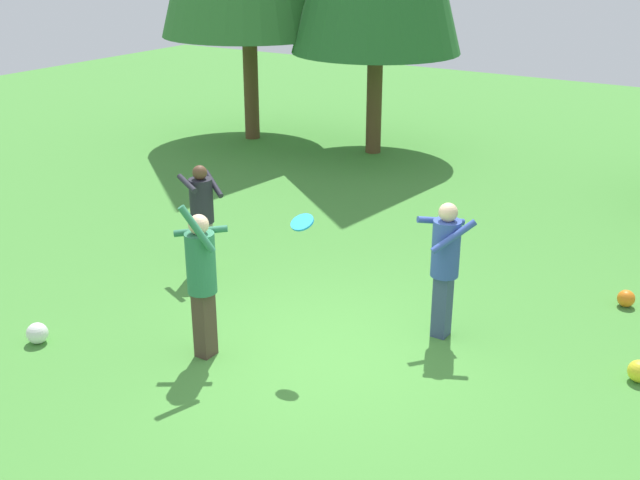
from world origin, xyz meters
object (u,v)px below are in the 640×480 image
object	(u,v)px
ball_yellow	(639,371)
ball_white	(37,333)
person_catcher	(445,259)
person_bystander	(202,209)
frisbee	(302,222)
ball_orange	(626,298)
person_thrower	(202,273)

from	to	relation	value
ball_yellow	ball_white	distance (m)	7.04
person_catcher	ball_white	size ratio (longest dim) A/B	6.60
person_catcher	person_bystander	bearing A→B (deg)	-46.24
frisbee	ball_white	bearing A→B (deg)	-151.41
frisbee	person_catcher	bearing A→B (deg)	46.19
ball_yellow	ball_orange	world-z (taller)	ball_yellow
person_bystander	ball_orange	bearing A→B (deg)	46.31
person_catcher	ball_orange	world-z (taller)	person_catcher
ball_white	person_catcher	bearing A→B (deg)	34.74
ball_orange	ball_yellow	bearing A→B (deg)	-73.83
person_thrower	ball_orange	size ratio (longest dim) A/B	8.38
person_thrower	ball_yellow	xyz separation A→B (m)	(4.45, 2.13, -0.93)
person_bystander	ball_yellow	xyz separation A→B (m)	(6.11, 0.19, -0.82)
ball_white	person_bystander	bearing A→B (deg)	84.72
ball_yellow	ball_white	world-z (taller)	ball_white
person_catcher	ball_white	distance (m)	5.03
person_thrower	ball_yellow	distance (m)	5.02
ball_white	ball_yellow	bearing A→B (deg)	25.29
person_catcher	ball_white	xyz separation A→B (m)	(-4.06, -2.82, -0.90)
ball_white	frisbee	bearing A→B (deg)	28.59
person_bystander	frisbee	world-z (taller)	frisbee
person_thrower	ball_yellow	world-z (taller)	person_thrower
ball_orange	person_catcher	bearing A→B (deg)	-130.59
person_thrower	frisbee	world-z (taller)	person_thrower
person_catcher	frisbee	size ratio (longest dim) A/B	5.58
ball_orange	ball_white	bearing A→B (deg)	-140.08
person_bystander	frisbee	distance (m)	2.97
person_thrower	frisbee	distance (m)	1.29
person_thrower	ball_yellow	size ratio (longest dim) A/B	7.69
person_bystander	ball_orange	size ratio (longest dim) A/B	6.87
frisbee	ball_yellow	xyz separation A→B (m)	(3.52, 1.45, -1.52)
person_thrower	person_bystander	bearing A→B (deg)	94.61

